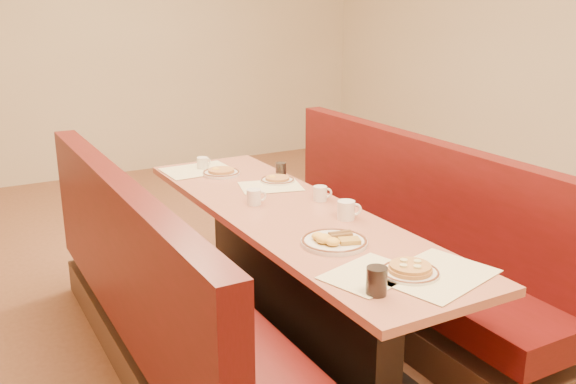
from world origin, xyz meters
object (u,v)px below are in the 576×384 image
eggs_plate (334,241)px  coffee_mug_c (321,193)px  soda_tumbler_near (377,281)px  coffee_mug_a (347,210)px  diner_table (291,277)px  booth_right (397,254)px  coffee_mug_b (254,197)px  soda_tumbler_mid (281,170)px  booth_left (161,310)px  pancake_plate (410,271)px  coffee_mug_d (203,163)px

eggs_plate → coffee_mug_c: 0.67m
soda_tumbler_near → coffee_mug_a: bearing=63.2°
diner_table → booth_right: (0.73, 0.00, -0.01)m
coffee_mug_b → soda_tumbler_mid: (0.39, 0.42, 0.00)m
diner_table → booth_left: booth_left is taller
pancake_plate → coffee_mug_a: bearing=76.9°
booth_left → pancake_plate: (0.76, -0.93, 0.41)m
coffee_mug_a → soda_tumbler_mid: size_ratio=1.35×
diner_table → coffee_mug_b: bearing=118.5°
soda_tumbler_mid → pancake_plate: bearing=-99.1°
coffee_mug_a → coffee_mug_c: 0.33m
diner_table → coffee_mug_c: bearing=20.2°
coffee_mug_a → coffee_mug_d: (-0.26, 1.29, -0.01)m
coffee_mug_b → coffee_mug_c: coffee_mug_b is taller
diner_table → soda_tumbler_near: size_ratio=22.38×
coffee_mug_a → coffee_mug_d: 1.31m
coffee_mug_d → pancake_plate: bearing=-100.9°
diner_table → coffee_mug_a: size_ratio=20.16×
eggs_plate → coffee_mug_d: (-0.01, 1.55, 0.02)m
coffee_mug_c → eggs_plate: bearing=-101.8°
eggs_plate → coffee_mug_b: 0.71m
diner_table → soda_tumbler_mid: bearing=65.8°
coffee_mug_a → coffee_mug_d: bearing=123.1°
booth_right → coffee_mug_c: (-0.49, 0.09, 0.43)m
booth_left → coffee_mug_c: bearing=5.2°
booth_right → eggs_plate: size_ratio=8.17×
booth_right → eggs_plate: (-0.79, -0.50, 0.41)m
coffee_mug_a → coffee_mug_b: coffee_mug_a is taller
booth_left → pancake_plate: size_ratio=10.37×
soda_tumbler_mid → coffee_mug_d: bearing=129.8°
coffee_mug_a → soda_tumbler_near: (-0.39, -0.77, 0.01)m
booth_right → soda_tumbler_near: booth_right is taller
diner_table → coffee_mug_a: coffee_mug_a is taller
booth_left → eggs_plate: bearing=-36.9°
coffee_mug_c → soda_tumbler_mid: bearing=100.8°
eggs_plate → coffee_mug_d: coffee_mug_d is taller
diner_table → booth_right: booth_right is taller
pancake_plate → eggs_plate: 0.44m
soda_tumbler_near → soda_tumbler_mid: size_ratio=1.21×
pancake_plate → coffee_mug_a: coffee_mug_a is taller
booth_left → booth_right: same height
booth_left → coffee_mug_a: size_ratio=20.16×
coffee_mug_a → soda_tumbler_mid: bearing=105.7°
pancake_plate → diner_table: bearing=91.8°
booth_left → booth_right: size_ratio=1.00×
pancake_plate → soda_tumbler_near: soda_tumbler_near is taller
coffee_mug_a → coffee_mug_c: bearing=103.1°
booth_right → soda_tumbler_mid: booth_right is taller
diner_table → pancake_plate: pancake_plate is taller
booth_left → soda_tumbler_mid: bearing=31.6°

